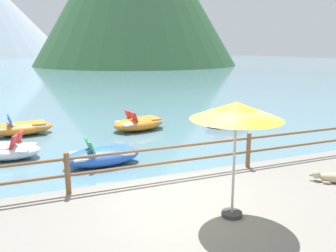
% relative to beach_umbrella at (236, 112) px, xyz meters
% --- Properties ---
extents(ground_plane, '(200.00, 200.00, 0.00)m').
position_rel_beach_umbrella_xyz_m(ground_plane, '(-0.44, 40.72, -2.45)').
color(ground_plane, slate).
extents(dock_railing, '(23.92, 0.12, 0.95)m').
position_rel_beach_umbrella_xyz_m(dock_railing, '(-0.44, 2.27, -1.47)').
color(dock_railing, brown).
rests_on(dock_railing, promenade_dock).
extents(beach_umbrella, '(1.70, 1.70, 2.24)m').
position_rel_beach_umbrella_xyz_m(beach_umbrella, '(0.00, 0.00, 0.00)').
color(beach_umbrella, '#B2B2B7').
rests_on(beach_umbrella, promenade_dock).
extents(dog_resting, '(0.85, 0.76, 0.26)m').
position_rel_beach_umbrella_xyz_m(dog_resting, '(3.14, 0.59, -1.92)').
color(dog_resting, tan).
rests_on(dog_resting, promenade_dock).
extents(pedal_boat_0, '(2.43, 1.93, 0.86)m').
position_rel_beach_umbrella_xyz_m(pedal_boat_0, '(-4.32, 6.87, -2.16)').
color(pedal_boat_0, white).
rests_on(pedal_boat_0, ground).
extents(pedal_boat_1, '(2.33, 1.21, 0.90)m').
position_rel_beach_umbrella_xyz_m(pedal_boat_1, '(5.15, 8.52, -2.14)').
color(pedal_boat_1, red).
rests_on(pedal_boat_1, ground).
extents(pedal_boat_2, '(2.66, 1.50, 0.88)m').
position_rel_beach_umbrella_xyz_m(pedal_boat_2, '(-3.93, 10.18, -2.16)').
color(pedal_boat_2, orange).
rests_on(pedal_boat_2, ground).
extents(pedal_boat_3, '(2.42, 1.28, 0.89)m').
position_rel_beach_umbrella_xyz_m(pedal_boat_3, '(-1.51, 5.06, -2.15)').
color(pedal_boat_3, blue).
rests_on(pedal_boat_3, ground).
extents(pedal_boat_5, '(2.63, 1.81, 0.89)m').
position_rel_beach_umbrella_xyz_m(pedal_boat_5, '(0.95, 9.15, -2.15)').
color(pedal_boat_5, orange).
rests_on(pedal_boat_5, ground).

